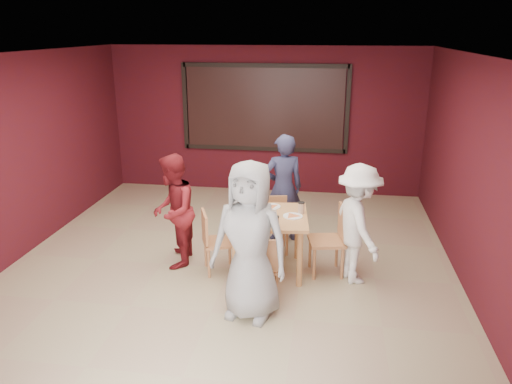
# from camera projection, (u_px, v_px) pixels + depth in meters

# --- Properties ---
(floor) EXTENTS (7.00, 7.00, 0.00)m
(floor) POSITION_uv_depth(u_px,v_px,m) (230.00, 268.00, 6.76)
(floor) COLOR tan
(floor) RESTS_ON ground
(window_blinds) EXTENTS (3.00, 0.02, 1.50)m
(window_blinds) POSITION_uv_depth(u_px,v_px,m) (264.00, 108.00, 9.48)
(window_blinds) COLOR black
(dining_table) EXTENTS (1.10, 1.10, 0.95)m
(dining_table) POSITION_uv_depth(u_px,v_px,m) (268.00, 222.00, 6.49)
(dining_table) COLOR #D88558
(dining_table) RESTS_ON floor
(chair_front) EXTENTS (0.49, 0.49, 0.84)m
(chair_front) POSITION_uv_depth(u_px,v_px,m) (262.00, 265.00, 5.80)
(chair_front) COLOR #B97548
(chair_front) RESTS_ON floor
(chair_back) EXTENTS (0.46, 0.46, 0.79)m
(chair_back) POSITION_uv_depth(u_px,v_px,m) (274.00, 221.00, 7.21)
(chair_back) COLOR #B97548
(chair_back) RESTS_ON floor
(chair_left) EXTENTS (0.53, 0.53, 0.84)m
(chair_left) POSITION_uv_depth(u_px,v_px,m) (214.00, 238.00, 6.54)
(chair_left) COLOR #B97548
(chair_left) RESTS_ON floor
(chair_right) EXTENTS (0.53, 0.53, 0.93)m
(chair_right) POSITION_uv_depth(u_px,v_px,m) (333.00, 236.00, 6.48)
(chair_right) COLOR #B97548
(chair_right) RESTS_ON floor
(diner_front) EXTENTS (0.99, 0.76, 1.80)m
(diner_front) POSITION_uv_depth(u_px,v_px,m) (250.00, 241.00, 5.41)
(diner_front) COLOR #999999
(diner_front) RESTS_ON floor
(diner_back) EXTENTS (0.70, 0.57, 1.65)m
(diner_back) POSITION_uv_depth(u_px,v_px,m) (283.00, 188.00, 7.44)
(diner_back) COLOR #2F3255
(diner_back) RESTS_ON floor
(diner_left) EXTENTS (0.68, 0.82, 1.55)m
(diner_left) POSITION_uv_depth(u_px,v_px,m) (173.00, 211.00, 6.66)
(diner_left) COLOR maroon
(diner_left) RESTS_ON floor
(diner_right) EXTENTS (0.89, 1.13, 1.54)m
(diner_right) POSITION_uv_depth(u_px,v_px,m) (358.00, 224.00, 6.23)
(diner_right) COLOR white
(diner_right) RESTS_ON floor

